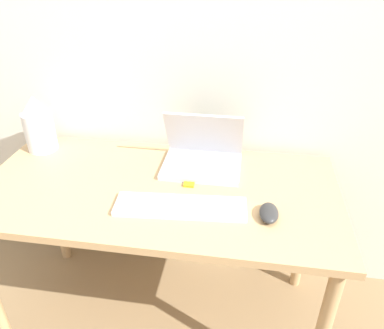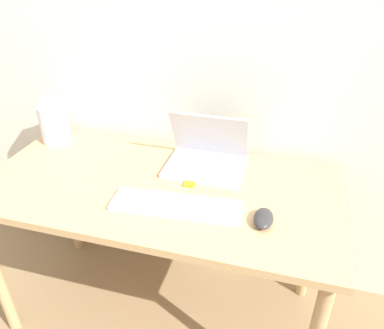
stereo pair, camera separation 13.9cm
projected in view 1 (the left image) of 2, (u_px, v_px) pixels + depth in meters
name	position (u px, v px, depth m)	size (l,w,h in m)	color
wall_back	(175.00, 28.00, 1.52)	(6.00, 0.05, 2.50)	silver
desk	(159.00, 205.00, 1.49)	(1.39, 0.68, 0.74)	tan
laptop	(203.00, 155.00, 1.55)	(0.32, 0.24, 0.24)	silver
keyboard	(181.00, 206.00, 1.32)	(0.47, 0.16, 0.02)	white
mouse	(269.00, 213.00, 1.28)	(0.07, 0.11, 0.04)	#2D2D2D
vase	(38.00, 124.00, 1.64)	(0.13, 0.13, 0.25)	white
mp3_player	(189.00, 183.00, 1.46)	(0.04, 0.05, 0.01)	orange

